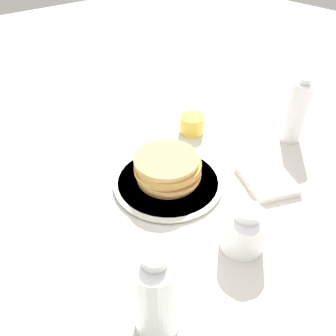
% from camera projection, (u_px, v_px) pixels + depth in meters
% --- Properties ---
extents(ground_plane, '(4.00, 4.00, 0.00)m').
position_uv_depth(ground_plane, '(177.00, 186.00, 0.88)').
color(ground_plane, silver).
extents(plate, '(0.29, 0.29, 0.01)m').
position_uv_depth(plate, '(168.00, 181.00, 0.88)').
color(plate, silver).
rests_on(plate, ground_plane).
extents(pancake_stack, '(0.18, 0.18, 0.08)m').
position_uv_depth(pancake_stack, '(168.00, 169.00, 0.85)').
color(pancake_stack, '#B67D40').
rests_on(pancake_stack, plate).
extents(juice_glass, '(0.08, 0.08, 0.06)m').
position_uv_depth(juice_glass, '(192.00, 124.00, 1.06)').
color(juice_glass, yellow).
rests_on(juice_glass, ground_plane).
extents(cream_jug, '(0.10, 0.10, 0.11)m').
position_uv_depth(cream_jug, '(244.00, 230.00, 0.70)').
color(cream_jug, white).
rests_on(cream_jug, ground_plane).
extents(water_bottle_near, '(0.08, 0.08, 0.21)m').
position_uv_depth(water_bottle_near, '(156.00, 296.00, 0.53)').
color(water_bottle_near, silver).
rests_on(water_bottle_near, ground_plane).
extents(water_bottle_mid, '(0.06, 0.06, 0.21)m').
position_uv_depth(water_bottle_mid, '(296.00, 113.00, 0.99)').
color(water_bottle_mid, white).
rests_on(water_bottle_mid, ground_plane).
extents(napkin, '(0.18, 0.17, 0.02)m').
position_uv_depth(napkin, '(267.00, 180.00, 0.88)').
color(napkin, white).
rests_on(napkin, ground_plane).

